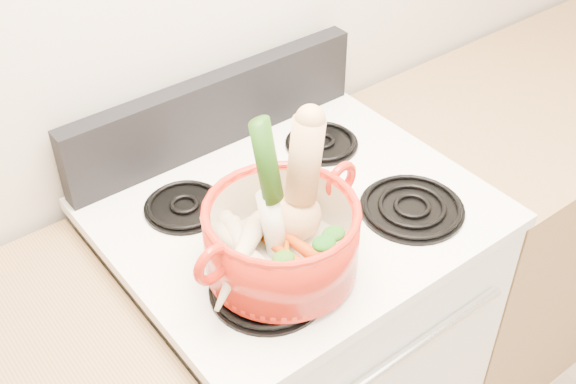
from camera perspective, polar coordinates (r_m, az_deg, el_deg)
stove_body at (r=1.90m, az=0.48°, el=-12.47°), size 0.76×0.65×0.92m
cooktop at (r=1.55m, az=0.57°, el=-1.61°), size 0.78×0.67×0.03m
control_backsplash at (r=1.69m, az=-5.74°, el=6.40°), size 0.76×0.05×0.18m
oven_handle at (r=1.50m, az=8.79°, el=-12.88°), size 0.60×0.02×0.02m
counter_right at (r=2.52m, az=20.01°, el=-0.05°), size 1.36×0.65×0.90m
burner_front_left at (r=1.36m, az=-1.57°, el=-7.56°), size 0.22×0.22×0.02m
burner_front_right at (r=1.55m, az=9.77°, el=-1.17°), size 0.22×0.22×0.02m
burner_back_left at (r=1.55m, az=-8.18°, el=-1.05°), size 0.17×0.17×0.02m
burner_back_right at (r=1.72m, az=2.68°, el=3.98°), size 0.17×0.17×0.02m
dutch_oven at (r=1.34m, az=-0.52°, el=-3.72°), size 0.32×0.32×0.14m
pot_handle_left at (r=1.23m, az=-5.97°, el=-5.72°), size 0.08×0.03×0.08m
pot_handle_right at (r=1.40m, az=4.22°, el=0.97°), size 0.08×0.03×0.08m
squash at (r=1.33m, az=0.69°, el=0.77°), size 0.15×0.13×0.27m
leek at (r=1.28m, az=-1.28°, el=0.16°), size 0.07×0.11×0.30m
ginger at (r=1.40m, az=-1.81°, el=-2.55°), size 0.10×0.08×0.05m
parsnip_0 at (r=1.34m, az=-2.64°, el=-5.10°), size 0.08×0.21×0.06m
parsnip_1 at (r=1.32m, az=-3.13°, el=-5.20°), size 0.08×0.19×0.06m
parsnip_2 at (r=1.34m, az=-3.22°, el=-4.38°), size 0.05×0.18×0.05m
parsnip_3 at (r=1.30m, az=-4.05°, el=-5.64°), size 0.19×0.15×0.06m
carrot_0 at (r=1.34m, az=0.00°, el=-5.23°), size 0.06×0.17×0.05m
carrot_1 at (r=1.30m, az=-0.20°, el=-6.26°), size 0.12×0.13×0.04m
carrot_2 at (r=1.35m, az=0.61°, el=-4.18°), size 0.06×0.18×0.05m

